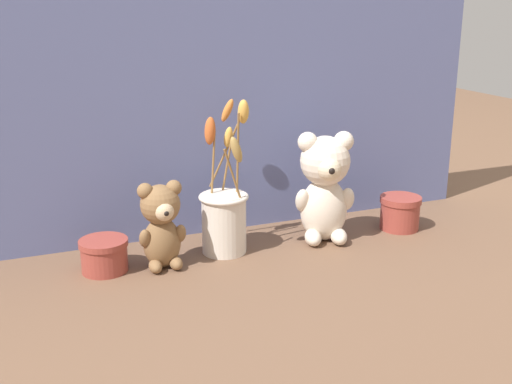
% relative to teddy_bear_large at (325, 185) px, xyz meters
% --- Properties ---
extents(ground_plane, '(4.00, 4.00, 0.00)m').
position_rel_teddy_bear_large_xyz_m(ground_plane, '(-0.16, -0.02, -0.13)').
color(ground_plane, brown).
extents(backdrop_wall, '(1.19, 0.02, 0.74)m').
position_rel_teddy_bear_large_xyz_m(backdrop_wall, '(-0.16, 0.15, 0.25)').
color(backdrop_wall, slate).
rests_on(backdrop_wall, ground).
extents(teddy_bear_large, '(0.13, 0.12, 0.24)m').
position_rel_teddy_bear_large_xyz_m(teddy_bear_large, '(0.00, 0.00, 0.00)').
color(teddy_bear_large, beige).
rests_on(teddy_bear_large, ground).
extents(teddy_bear_medium, '(0.09, 0.09, 0.17)m').
position_rel_teddy_bear_large_xyz_m(teddy_bear_medium, '(-0.36, -0.01, -0.03)').
color(teddy_bear_medium, olive).
rests_on(teddy_bear_medium, ground).
extents(flower_vase, '(0.11, 0.16, 0.32)m').
position_rel_teddy_bear_large_xyz_m(flower_vase, '(-0.22, 0.02, -0.04)').
color(flower_vase, silver).
rests_on(flower_vase, ground).
extents(decorative_tin_tall, '(0.09, 0.09, 0.06)m').
position_rel_teddy_bear_large_xyz_m(decorative_tin_tall, '(-0.47, 0.01, -0.09)').
color(decorative_tin_tall, '#993D33').
rests_on(decorative_tin_tall, ground).
extents(decorative_tin_short, '(0.09, 0.09, 0.08)m').
position_rel_teddy_bear_large_xyz_m(decorative_tin_short, '(0.19, -0.00, -0.09)').
color(decorative_tin_short, '#993D33').
rests_on(decorative_tin_short, ground).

